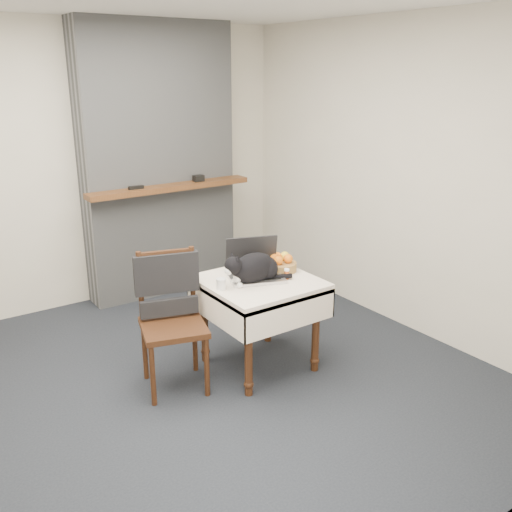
{
  "coord_description": "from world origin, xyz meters",
  "views": [
    {
      "loc": [
        -1.47,
        -3.21,
        2.17
      ],
      "look_at": [
        0.71,
        -0.07,
        0.91
      ],
      "focal_mm": 40.0,
      "sensor_mm": 36.0,
      "label": 1
    }
  ],
  "objects": [
    {
      "name": "side_table",
      "position": [
        0.77,
        -0.02,
        0.59
      ],
      "size": [
        0.78,
        0.78,
        0.7
      ],
      "color": "#3E2211",
      "rests_on": "ground"
    },
    {
      "name": "laptop",
      "position": [
        0.78,
        0.05,
        0.77
      ],
      "size": [
        0.48,
        0.45,
        0.29
      ],
      "rotation": [
        0.0,
        0.0,
        -0.36
      ],
      "color": "#B7B7BC",
      "rests_on": "side_table"
    },
    {
      "name": "pill_bottle",
      "position": [
        0.95,
        -0.12,
        0.74
      ],
      "size": [
        0.04,
        0.04,
        0.08
      ],
      "color": "#AD4315",
      "rests_on": "side_table"
    },
    {
      "name": "chimney",
      "position": [
        0.9,
        1.85,
        1.3
      ],
      "size": [
        1.62,
        0.48,
        2.6
      ],
      "color": "gray",
      "rests_on": "ground"
    },
    {
      "name": "desk_clutter",
      "position": [
        1.0,
        0.01,
        0.7
      ],
      "size": [
        0.14,
        0.09,
        0.01
      ],
      "primitive_type": "cube",
      "rotation": [
        0.0,
        0.0,
        0.52
      ],
      "color": "black",
      "rests_on": "side_table"
    },
    {
      "name": "fruit_basket",
      "position": [
        1.02,
        0.05,
        0.75
      ],
      "size": [
        0.24,
        0.24,
        0.13
      ],
      "color": "olive",
      "rests_on": "side_table"
    },
    {
      "name": "cat",
      "position": [
        0.72,
        -0.04,
        0.81
      ],
      "size": [
        0.51,
        0.23,
        0.25
      ],
      "rotation": [
        0.0,
        0.0,
        -0.01
      ],
      "color": "black",
      "rests_on": "side_table"
    },
    {
      "name": "cream_jar",
      "position": [
        0.45,
        -0.02,
        0.74
      ],
      "size": [
        0.07,
        0.07,
        0.08
      ],
      "primitive_type": "cylinder",
      "color": "white",
      "rests_on": "side_table"
    },
    {
      "name": "ground",
      "position": [
        0.0,
        0.0,
        0.0
      ],
      "size": [
        4.5,
        4.5,
        0.0
      ],
      "primitive_type": "plane",
      "color": "black",
      "rests_on": "ground"
    },
    {
      "name": "room_shell",
      "position": [
        0.0,
        0.46,
        1.76
      ],
      "size": [
        4.52,
        4.01,
        2.61
      ],
      "color": "beige",
      "rests_on": "ground"
    },
    {
      "name": "chair",
      "position": [
        0.14,
        0.16,
        0.62
      ],
      "size": [
        0.54,
        0.54,
        0.98
      ],
      "rotation": [
        0.0,
        0.0,
        -0.29
      ],
      "color": "#3E2211",
      "rests_on": "ground"
    }
  ]
}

